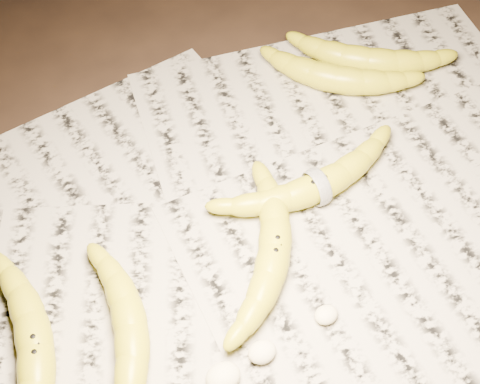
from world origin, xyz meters
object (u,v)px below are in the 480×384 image
banana_taped (317,185)px  banana_upper_b (337,77)px  banana_upper_a (369,59)px  banana_center (274,250)px  banana_left_b (131,330)px  banana_left_a (35,351)px

banana_taped → banana_upper_b: 0.20m
banana_taped → banana_upper_a: (0.19, 0.16, 0.00)m
banana_upper_a → banana_center: bearing=-104.3°
banana_left_b → banana_upper_b: banana_upper_b is taller
banana_center → banana_upper_a: same height
banana_center → banana_taped: size_ratio=0.92×
banana_left_a → banana_left_b: banana_left_a is taller
banana_left_a → banana_upper_a: 0.61m
banana_left_a → banana_center: same height
banana_taped → banana_upper_b: size_ratio=1.19×
banana_left_a → banana_left_b: (0.10, -0.03, -0.00)m
banana_left_b → banana_upper_a: banana_upper_a is taller
banana_center → banana_taped: bearing=-22.5°
banana_taped → banana_upper_a: bearing=40.2°
banana_center → banana_taped: same height
banana_left_b → banana_upper_a: bearing=-47.7°
banana_taped → banana_upper_a: 0.25m
banana_upper_b → banana_taped: bearing=-87.7°
banana_upper_a → banana_upper_b: 0.06m
banana_upper_b → banana_center: bearing=-94.4°
banana_center → banana_left_b: bearing=130.6°
banana_taped → banana_upper_b: banana_upper_b is taller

